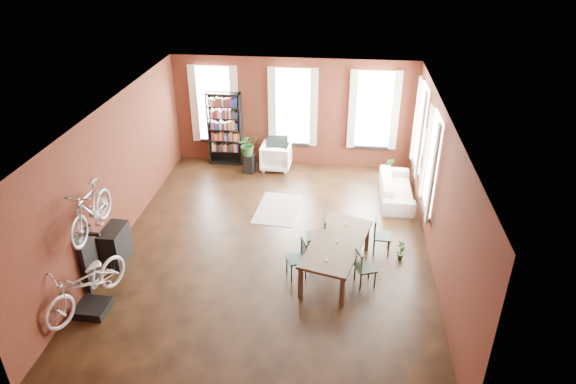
# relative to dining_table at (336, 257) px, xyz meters

# --- Properties ---
(room) EXTENTS (9.00, 9.04, 3.22)m
(room) POSITION_rel_dining_table_xyz_m (-1.21, 1.41, 1.76)
(room) COLOR black
(room) RESTS_ON ground
(dining_table) EXTENTS (1.52, 2.38, 0.75)m
(dining_table) POSITION_rel_dining_table_xyz_m (0.00, 0.00, 0.00)
(dining_table) COLOR #4B3D2D
(dining_table) RESTS_ON ground
(dining_chair_a) EXTENTS (0.51, 0.51, 0.83)m
(dining_chair_a) POSITION_rel_dining_table_xyz_m (-0.81, -0.22, 0.04)
(dining_chair_a) COLOR #193734
(dining_chair_a) RESTS_ON ground
(dining_chair_b) EXTENTS (0.45, 0.45, 0.89)m
(dining_chair_b) POSITION_rel_dining_table_xyz_m (-0.46, 0.64, 0.07)
(dining_chair_b) COLOR black
(dining_chair_b) RESTS_ON ground
(dining_chair_c) EXTENTS (0.49, 0.49, 0.82)m
(dining_chair_c) POSITION_rel_dining_table_xyz_m (0.60, -0.35, 0.04)
(dining_chair_c) COLOR #1F2F1C
(dining_chair_c) RESTS_ON ground
(dining_chair_d) EXTENTS (0.41, 0.41, 0.85)m
(dining_chair_d) POSITION_rel_dining_table_xyz_m (0.98, 0.84, 0.05)
(dining_chair_d) COLOR #193837
(dining_chair_d) RESTS_ON ground
(bookshelf) EXTENTS (1.00, 0.32, 2.20)m
(bookshelf) POSITION_rel_dining_table_xyz_m (-3.46, 5.09, 0.73)
(bookshelf) COLOR black
(bookshelf) RESTS_ON ground
(white_armchair) EXTENTS (0.87, 0.82, 0.86)m
(white_armchair) POSITION_rel_dining_table_xyz_m (-1.91, 4.86, 0.06)
(white_armchair) COLOR white
(white_armchair) RESTS_ON ground
(cream_sofa) EXTENTS (0.61, 2.08, 0.81)m
(cream_sofa) POSITION_rel_dining_table_xyz_m (1.49, 3.39, 0.03)
(cream_sofa) COLOR beige
(cream_sofa) RESTS_ON ground
(striped_rug) EXTENTS (1.16, 1.73, 0.01)m
(striped_rug) POSITION_rel_dining_table_xyz_m (-1.55, 2.48, -0.37)
(striped_rug) COLOR black
(striped_rug) RESTS_ON ground
(bike_trainer) EXTENTS (0.59, 0.59, 0.17)m
(bike_trainer) POSITION_rel_dining_table_xyz_m (-4.53, -1.77, -0.29)
(bike_trainer) COLOR black
(bike_trainer) RESTS_ON ground
(bike_wall_rack) EXTENTS (0.16, 0.60, 1.30)m
(bike_wall_rack) POSITION_rel_dining_table_xyz_m (-4.86, -1.01, 0.28)
(bike_wall_rack) COLOR black
(bike_wall_rack) RESTS_ON ground
(console_table) EXTENTS (0.40, 0.80, 0.80)m
(console_table) POSITION_rel_dining_table_xyz_m (-4.74, -0.11, 0.03)
(console_table) COLOR black
(console_table) RESTS_ON ground
(plant_stand) EXTENTS (0.32, 0.32, 0.56)m
(plant_stand) POSITION_rel_dining_table_xyz_m (-2.65, 4.50, -0.10)
(plant_stand) COLOR black
(plant_stand) RESTS_ON ground
(plant_by_sofa) EXTENTS (0.44, 0.62, 0.25)m
(plant_by_sofa) POSITION_rel_dining_table_xyz_m (1.36, 4.77, -0.25)
(plant_by_sofa) COLOR #2C6126
(plant_by_sofa) RESTS_ON ground
(plant_small) EXTENTS (0.52, 0.48, 0.17)m
(plant_small) POSITION_rel_dining_table_xyz_m (1.39, 0.61, -0.29)
(plant_small) COLOR #2D5F26
(plant_small) RESTS_ON ground
(bicycle_floor) EXTENTS (0.99, 1.20, 1.96)m
(bicycle_floor) POSITION_rel_dining_table_xyz_m (-4.54, -1.78, 0.77)
(bicycle_floor) COLOR silver
(bicycle_floor) RESTS_ON bike_trainer
(bicycle_hung) EXTENTS (0.47, 1.00, 1.66)m
(bicycle_hung) POSITION_rel_dining_table_xyz_m (-4.61, -1.01, 1.76)
(bicycle_hung) COLOR #A5A8AD
(bicycle_hung) RESTS_ON bike_wall_rack
(plant_on_stand) EXTENTS (0.77, 0.81, 0.51)m
(plant_on_stand) POSITION_rel_dining_table_xyz_m (-2.67, 4.50, 0.44)
(plant_on_stand) COLOR #204F1F
(plant_on_stand) RESTS_ON plant_stand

